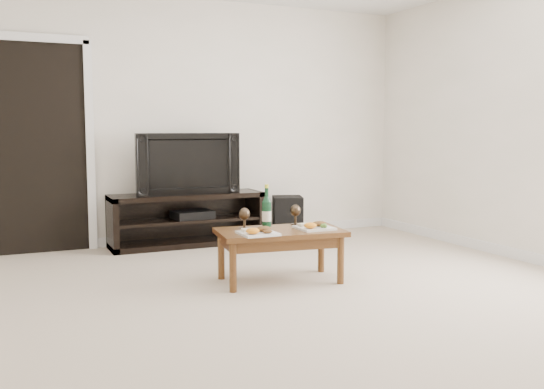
% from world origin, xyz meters
% --- Properties ---
extents(floor, '(5.50, 5.50, 0.00)m').
position_xyz_m(floor, '(0.00, 0.00, 0.00)').
color(floor, '#B9AA95').
rests_on(floor, ground).
extents(back_wall, '(5.00, 0.04, 2.60)m').
position_xyz_m(back_wall, '(0.00, 2.77, 1.30)').
color(back_wall, white).
rests_on(back_wall, ground).
extents(doorway, '(0.90, 0.02, 2.05)m').
position_xyz_m(doorway, '(-1.55, 2.73, 1.02)').
color(doorway, black).
rests_on(doorway, ground).
extents(media_console, '(1.60, 0.45, 0.55)m').
position_xyz_m(media_console, '(-0.13, 2.50, 0.28)').
color(media_console, black).
rests_on(media_console, ground).
extents(television, '(1.09, 0.15, 0.63)m').
position_xyz_m(television, '(-0.13, 2.50, 0.86)').
color(television, black).
rests_on(television, media_console).
extents(av_receiver, '(0.43, 0.34, 0.08)m').
position_xyz_m(av_receiver, '(-0.07, 2.48, 0.33)').
color(av_receiver, black).
rests_on(av_receiver, media_console).
extents(subwoofer, '(0.40, 0.40, 0.47)m').
position_xyz_m(subwoofer, '(1.01, 2.42, 0.24)').
color(subwoofer, black).
rests_on(subwoofer, ground).
extents(coffee_table, '(1.06, 0.67, 0.42)m').
position_xyz_m(coffee_table, '(0.12, 0.72, 0.21)').
color(coffee_table, brown).
rests_on(coffee_table, ground).
extents(plate_left, '(0.27, 0.27, 0.07)m').
position_xyz_m(plate_left, '(-0.13, 0.59, 0.45)').
color(plate_left, white).
rests_on(plate_left, coffee_table).
extents(plate_right, '(0.27, 0.27, 0.07)m').
position_xyz_m(plate_right, '(0.38, 0.64, 0.45)').
color(plate_right, white).
rests_on(plate_right, coffee_table).
extents(wine_bottle, '(0.07, 0.07, 0.35)m').
position_xyz_m(wine_bottle, '(0.08, 0.91, 0.59)').
color(wine_bottle, '#0F381E').
rests_on(wine_bottle, coffee_table).
extents(goblet_left, '(0.09, 0.09, 0.17)m').
position_xyz_m(goblet_left, '(-0.12, 0.89, 0.51)').
color(goblet_left, '#35291D').
rests_on(goblet_left, coffee_table).
extents(goblet_right, '(0.09, 0.09, 0.17)m').
position_xyz_m(goblet_right, '(0.35, 0.90, 0.51)').
color(goblet_right, '#35291D').
rests_on(goblet_right, coffee_table).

